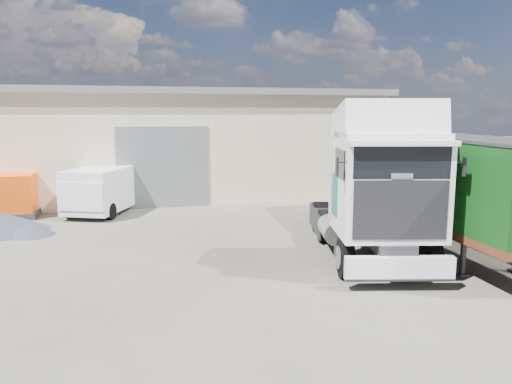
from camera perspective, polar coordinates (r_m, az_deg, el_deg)
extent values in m
plane|color=#2B2923|center=(13.44, 1.57, -9.24)|extent=(120.00, 120.00, 0.00)
cube|color=beige|center=(28.39, -19.62, 5.14)|extent=(30.00, 12.00, 5.00)
cube|color=#555659|center=(28.35, -19.91, 10.49)|extent=(30.60, 12.60, 0.30)
cube|color=#555659|center=(22.41, -10.55, 2.77)|extent=(4.00, 0.08, 3.60)
cube|color=#555659|center=(28.36, -19.93, 10.89)|extent=(30.60, 0.40, 0.15)
cube|color=maroon|center=(23.85, 24.71, 1.13)|extent=(0.35, 26.00, 2.50)
cylinder|color=black|center=(13.38, 14.86, -7.21)|extent=(2.70, 1.65, 1.08)
cylinder|color=black|center=(16.73, 11.56, -3.79)|extent=(2.75, 1.66, 1.08)
cylinder|color=black|center=(18.10, 10.59, -2.78)|extent=(2.75, 1.66, 1.08)
cube|color=#2D2D30|center=(15.58, 12.49, -3.36)|extent=(2.50, 6.77, 0.31)
cube|color=silver|center=(12.48, 16.07, -8.36)|extent=(2.59, 0.87, 0.56)
cube|color=silver|center=(13.34, 14.76, 0.59)|extent=(3.04, 2.89, 2.50)
cube|color=black|center=(12.29, 16.15, -2.00)|extent=(2.20, 0.59, 1.43)
cube|color=black|center=(12.15, 16.36, 3.23)|extent=(2.25, 0.60, 0.77)
cube|color=silver|center=(13.40, 14.81, 7.55)|extent=(2.93, 2.53, 1.25)
cube|color=#0C5648|center=(13.49, 8.99, -0.33)|extent=(0.19, 0.75, 1.12)
cube|color=#0C5648|center=(14.16, 19.28, -0.29)|extent=(0.19, 0.75, 1.12)
cylinder|color=#2D2D30|center=(16.81, 11.47, -1.67)|extent=(1.36, 1.36, 0.12)
cube|color=#2D2D30|center=(14.11, 22.57, -7.00)|extent=(0.28, 0.28, 0.97)
cylinder|color=black|center=(20.37, 13.37, -1.75)|extent=(2.30, 1.04, 0.94)
cube|color=#2D2D30|center=(17.20, 18.51, -2.86)|extent=(1.20, 10.65, 0.31)
cube|color=#5D2B15|center=(17.15, 18.56, -1.91)|extent=(2.71, 10.72, 0.21)
cube|color=black|center=(16.96, 18.77, 2.27)|extent=(2.71, 10.72, 2.30)
cube|color=#2D2D30|center=(16.87, 18.98, 6.21)|extent=(2.76, 10.77, 0.07)
cylinder|color=black|center=(20.97, -18.43, -2.04)|extent=(2.06, 1.40, 0.67)
cylinder|color=black|center=(23.85, -14.86, -0.55)|extent=(2.06, 1.40, 0.67)
cube|color=silver|center=(22.28, -16.62, 0.60)|extent=(3.65, 5.06, 1.73)
cube|color=silver|center=(20.59, -18.92, -0.34)|extent=(2.09, 1.59, 1.12)
cube|color=black|center=(20.68, -18.74, 1.28)|extent=(1.66, 0.79, 0.61)
cube|color=#2D2D30|center=(22.63, -27.04, -2.30)|extent=(2.86, 1.83, 0.26)
cube|color=#E64F0D|center=(22.51, -27.18, -0.44)|extent=(2.68, 1.65, 1.75)
cone|color=black|center=(18.99, -24.25, -3.89)|extent=(1.60, 1.60, 0.44)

